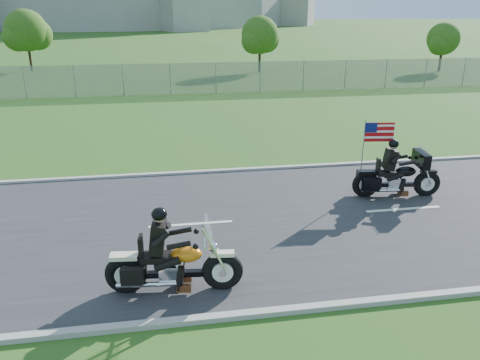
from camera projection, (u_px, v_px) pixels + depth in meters
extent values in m
plane|color=#1F4A17|center=(265.00, 220.00, 12.61)|extent=(420.00, 420.00, 0.00)
cube|color=#28282B|center=(265.00, 220.00, 12.60)|extent=(120.00, 8.00, 0.04)
cube|color=#9E9B93|center=(240.00, 170.00, 16.34)|extent=(120.00, 0.18, 0.12)
cube|color=#9E9B93|center=(310.00, 308.00, 8.84)|extent=(120.00, 0.18, 0.12)
cube|color=gray|center=(123.00, 80.00, 30.00)|extent=(60.00, 0.03, 2.00)
cylinder|color=#382316|center=(260.00, 57.00, 40.84)|extent=(0.22, 0.22, 2.52)
sphere|color=#274612|center=(260.00, 35.00, 40.18)|extent=(3.20, 3.20, 3.20)
sphere|color=#274612|center=(266.00, 39.00, 40.85)|extent=(2.40, 2.40, 2.40)
sphere|color=#274612|center=(254.00, 41.00, 39.88)|extent=(2.24, 2.24, 2.24)
cylinder|color=#382316|center=(30.00, 55.00, 41.44)|extent=(0.22, 0.22, 2.80)
sphere|color=#274612|center=(26.00, 30.00, 40.71)|extent=(3.60, 3.60, 3.60)
sphere|color=#274612|center=(37.00, 35.00, 41.46)|extent=(2.70, 2.70, 2.70)
sphere|color=#274612|center=(18.00, 37.00, 40.37)|extent=(2.52, 2.52, 2.52)
cylinder|color=#382316|center=(441.00, 58.00, 41.48)|extent=(0.22, 0.22, 2.24)
sphere|color=#274612|center=(443.00, 39.00, 40.89)|extent=(2.80, 2.80, 2.80)
sphere|color=#274612|center=(446.00, 42.00, 41.48)|extent=(2.10, 2.10, 2.10)
sphere|color=#274612|center=(440.00, 44.00, 40.64)|extent=(1.96, 1.96, 1.96)
torus|color=black|center=(223.00, 271.00, 9.39)|extent=(0.85, 0.28, 0.84)
torus|color=black|center=(126.00, 274.00, 9.27)|extent=(0.85, 0.28, 0.84)
ellipsoid|color=orange|center=(186.00, 254.00, 9.20)|extent=(0.66, 0.42, 0.32)
cube|color=black|center=(156.00, 257.00, 9.18)|extent=(0.65, 0.40, 0.14)
cube|color=black|center=(158.00, 237.00, 9.03)|extent=(0.31, 0.48, 0.62)
sphere|color=black|center=(159.00, 214.00, 8.86)|extent=(0.33, 0.33, 0.30)
cube|color=silver|center=(209.00, 229.00, 9.04)|extent=(0.10, 0.52, 0.45)
torus|color=black|center=(427.00, 184.00, 14.07)|extent=(0.83, 0.30, 0.81)
torus|color=black|center=(365.00, 184.00, 14.00)|extent=(0.83, 0.30, 0.81)
ellipsoid|color=black|center=(406.00, 171.00, 13.91)|extent=(0.65, 0.43, 0.31)
cube|color=black|center=(387.00, 173.00, 13.90)|extent=(0.64, 0.40, 0.13)
cube|color=black|center=(390.00, 159.00, 13.75)|extent=(0.32, 0.47, 0.60)
sphere|color=black|center=(394.00, 144.00, 13.59)|extent=(0.33, 0.33, 0.30)
cube|color=black|center=(421.00, 159.00, 13.79)|extent=(0.35, 0.90, 0.44)
cube|color=#B70C11|center=(379.00, 132.00, 13.68)|extent=(0.87, 0.13, 0.57)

